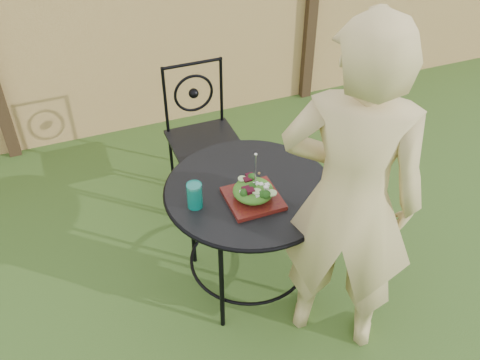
# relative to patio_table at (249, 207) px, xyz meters

# --- Properties ---
(ground) EXTENTS (60.00, 60.00, 0.00)m
(ground) POSITION_rel_patio_table_xyz_m (0.04, -0.24, -0.59)
(ground) COLOR #254416
(ground) RESTS_ON ground
(fence) EXTENTS (8.00, 0.12, 1.90)m
(fence) POSITION_rel_patio_table_xyz_m (0.04, 1.95, 0.36)
(fence) COLOR #DCB46D
(fence) RESTS_ON ground
(patio_table) EXTENTS (0.92, 0.92, 0.72)m
(patio_table) POSITION_rel_patio_table_xyz_m (0.00, 0.00, 0.00)
(patio_table) COLOR black
(patio_table) RESTS_ON ground
(patio_chair) EXTENTS (0.46, 0.46, 0.95)m
(patio_chair) POSITION_rel_patio_table_xyz_m (0.03, 0.93, -0.08)
(patio_chair) COLOR black
(patio_chair) RESTS_ON ground
(diner) EXTENTS (0.80, 0.76, 1.84)m
(diner) POSITION_rel_patio_table_xyz_m (0.30, -0.48, 0.33)
(diner) COLOR tan
(diner) RESTS_ON ground
(salad_plate) EXTENTS (0.27, 0.27, 0.02)m
(salad_plate) POSITION_rel_patio_table_xyz_m (-0.02, -0.10, 0.15)
(salad_plate) COLOR #450912
(salad_plate) RESTS_ON patio_table
(salad) EXTENTS (0.21, 0.21, 0.08)m
(salad) POSITION_rel_patio_table_xyz_m (-0.02, -0.10, 0.20)
(salad) COLOR #235614
(salad) RESTS_ON salad_plate
(fork) EXTENTS (0.01, 0.01, 0.18)m
(fork) POSITION_rel_patio_table_xyz_m (-0.01, -0.10, 0.33)
(fork) COLOR silver
(fork) RESTS_ON salad
(drinking_glass) EXTENTS (0.08, 0.08, 0.14)m
(drinking_glass) POSITION_rel_patio_table_xyz_m (-0.31, -0.03, 0.21)
(drinking_glass) COLOR #0A7E6E
(drinking_glass) RESTS_ON patio_table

